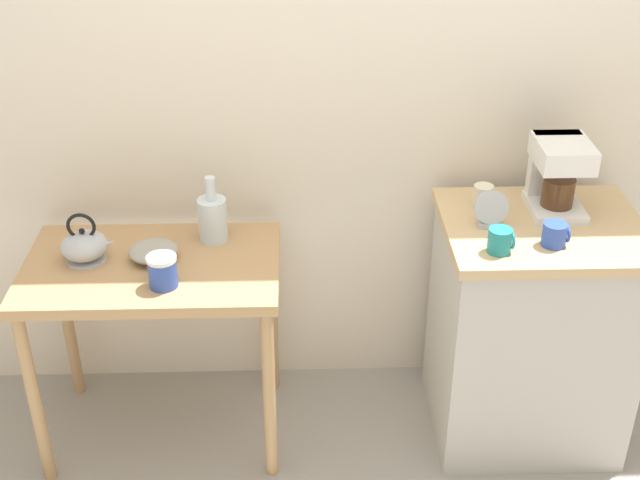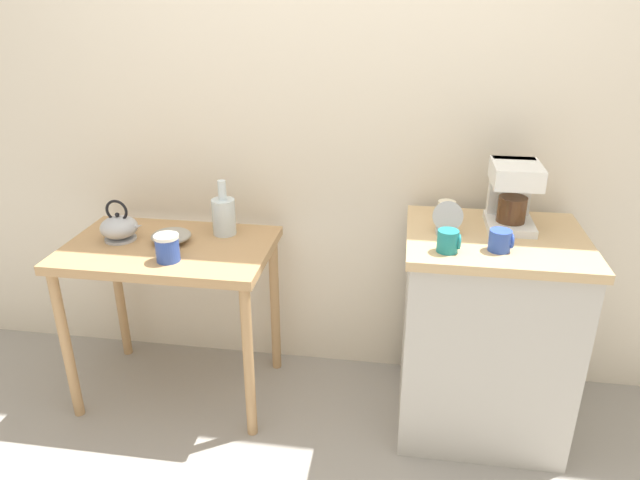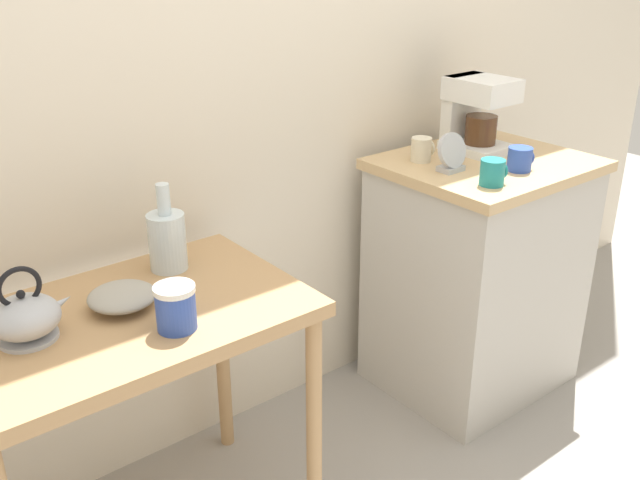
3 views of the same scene
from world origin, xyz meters
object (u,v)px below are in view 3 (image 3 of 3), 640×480
at_px(coffee_maker, 475,111).
at_px(teakettle, 26,316).
at_px(mug_dark_teal, 493,172).
at_px(glass_carafe_vase, 167,239).
at_px(mug_blue, 520,159).
at_px(mug_small_cream, 422,149).
at_px(canister_enamel, 176,307).
at_px(bowl_stoneware, 122,297).
at_px(table_clock, 452,154).

bearing_deg(coffee_maker, teakettle, -177.03).
bearing_deg(coffee_maker, mug_dark_teal, -130.76).
relative_size(glass_carafe_vase, mug_blue, 2.86).
height_order(mug_blue, mug_small_cream, mug_small_cream).
xyz_separation_m(teakettle, canister_enamel, (0.29, -0.17, -0.00)).
relative_size(bowl_stoneware, mug_small_cream, 2.05).
distance_m(teakettle, coffee_maker, 1.64).
xyz_separation_m(mug_blue, table_clock, (-0.18, 0.14, 0.02)).
xyz_separation_m(teakettle, mug_dark_teal, (1.37, -0.21, 0.11)).
xyz_separation_m(bowl_stoneware, canister_enamel, (0.06, -0.17, 0.03)).
xyz_separation_m(bowl_stoneware, mug_small_cream, (1.15, 0.10, 0.14)).
distance_m(teakettle, table_clock, 1.38).
distance_m(glass_carafe_vase, canister_enamel, 0.34).
bearing_deg(coffee_maker, bowl_stoneware, -176.63).
bearing_deg(bowl_stoneware, canister_enamel, -71.89).
xyz_separation_m(bowl_stoneware, coffee_maker, (1.39, 0.08, 0.24)).
relative_size(teakettle, glass_carafe_vase, 0.79).
bearing_deg(mug_dark_teal, glass_carafe_vase, 160.16).
bearing_deg(canister_enamel, bowl_stoneware, 108.11).
distance_m(teakettle, mug_dark_teal, 1.39).
height_order(teakettle, glass_carafe_vase, glass_carafe_vase).
distance_m(bowl_stoneware, mug_blue, 1.34).
distance_m(teakettle, canister_enamel, 0.33).
height_order(glass_carafe_vase, canister_enamel, glass_carafe_vase).
bearing_deg(mug_small_cream, mug_dark_teal, -91.77).
xyz_separation_m(teakettle, mug_blue, (1.55, -0.17, 0.11)).
relative_size(bowl_stoneware, table_clock, 1.32).
bearing_deg(glass_carafe_vase, table_clock, -10.05).
height_order(bowl_stoneware, mug_blue, mug_blue).
bearing_deg(coffee_maker, mug_small_cream, 175.51).
relative_size(coffee_maker, mug_small_cream, 3.17).
relative_size(glass_carafe_vase, coffee_maker, 0.95).
relative_size(coffee_maker, table_clock, 2.04).
bearing_deg(teakettle, coffee_maker, 2.97).
distance_m(mug_blue, table_clock, 0.23).
distance_m(bowl_stoneware, glass_carafe_vase, 0.24).
bearing_deg(mug_small_cream, glass_carafe_vase, 178.24).
height_order(glass_carafe_vase, coffee_maker, coffee_maker).
height_order(canister_enamel, coffee_maker, coffee_maker).
bearing_deg(mug_dark_teal, teakettle, 171.37).
xyz_separation_m(coffee_maker, mug_blue, (-0.07, -0.25, -0.10)).
distance_m(mug_small_cream, table_clock, 0.14).
bearing_deg(bowl_stoneware, coffee_maker, 3.37).
bearing_deg(glass_carafe_vase, teakettle, -162.71).
height_order(mug_small_cream, mug_dark_teal, same).
height_order(teakettle, table_clock, table_clock).
bearing_deg(teakettle, glass_carafe_vase, 17.29).
bearing_deg(teakettle, table_clock, -1.47).
distance_m(mug_small_cream, mug_dark_teal, 0.31).
bearing_deg(mug_dark_teal, mug_blue, 11.29).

